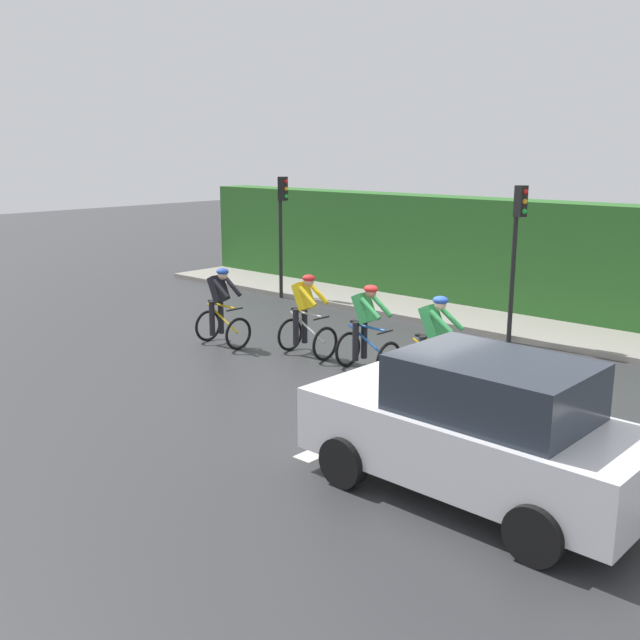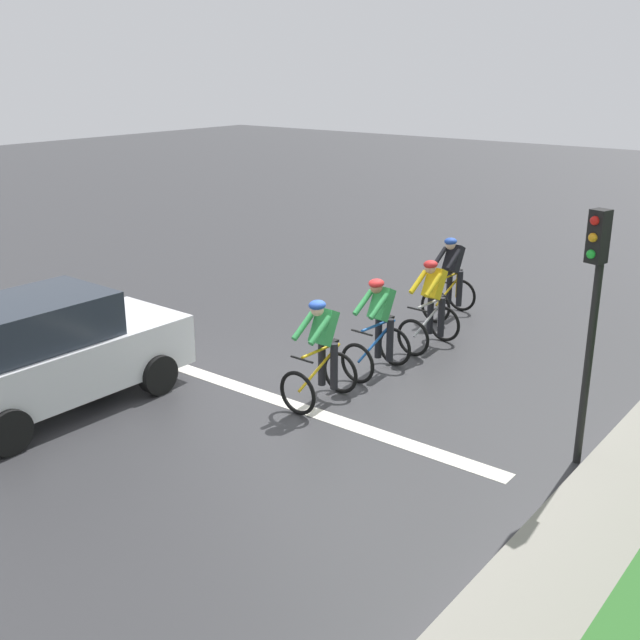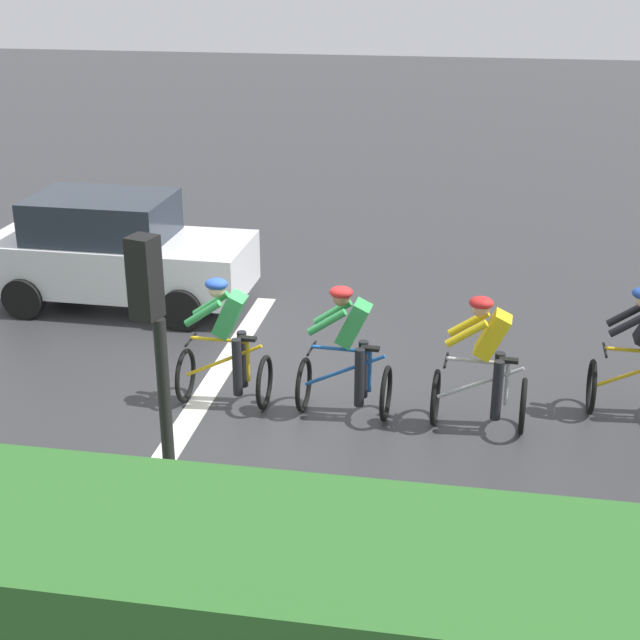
% 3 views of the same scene
% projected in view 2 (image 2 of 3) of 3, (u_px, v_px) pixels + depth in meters
% --- Properties ---
extents(ground_plane, '(80.00, 80.00, 0.00)m').
position_uv_depth(ground_plane, '(322.00, 393.00, 12.16)').
color(ground_plane, '#333335').
extents(road_marking_stop_line, '(7.00, 0.30, 0.01)m').
position_uv_depth(road_marking_stop_line, '(296.00, 406.00, 11.69)').
color(road_marking_stop_line, silver).
rests_on(road_marking_stop_line, ground).
extents(cyclist_lead, '(0.71, 1.10, 1.66)m').
position_uv_depth(cyclist_lead, '(451.00, 279.00, 15.63)').
color(cyclist_lead, black).
rests_on(cyclist_lead, ground).
extents(cyclist_second, '(0.74, 1.11, 1.66)m').
position_uv_depth(cyclist_second, '(431.00, 306.00, 13.87)').
color(cyclist_second, black).
rests_on(cyclist_second, ground).
extents(cyclist_mid, '(0.74, 1.12, 1.66)m').
position_uv_depth(cyclist_mid, '(379.00, 328.00, 12.70)').
color(cyclist_mid, black).
rests_on(cyclist_mid, ground).
extents(cyclist_fourth, '(0.70, 1.09, 1.66)m').
position_uv_depth(cyclist_fourth, '(321.00, 354.00, 11.59)').
color(cyclist_fourth, black).
rests_on(cyclist_fourth, ground).
extents(car_white, '(1.93, 4.12, 1.76)m').
position_uv_depth(car_white, '(48.00, 353.00, 11.40)').
color(car_white, silver).
rests_on(car_white, ground).
extents(traffic_light_near_crossing, '(0.24, 0.31, 3.34)m').
position_uv_depth(traffic_light_near_crossing, '(593.00, 300.00, 9.33)').
color(traffic_light_near_crossing, black).
rests_on(traffic_light_near_crossing, ground).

